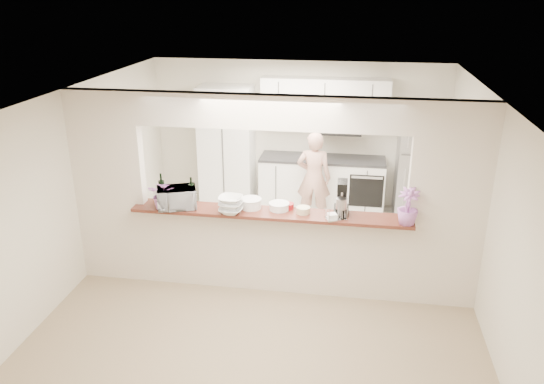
% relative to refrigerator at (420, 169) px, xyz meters
% --- Properties ---
extents(floor, '(6.00, 6.00, 0.00)m').
position_rel_refrigerator_xyz_m(floor, '(-2.05, -2.65, -0.85)').
color(floor, '#9D856A').
rests_on(floor, ground).
extents(tile_overlay, '(5.00, 2.90, 0.01)m').
position_rel_refrigerator_xyz_m(tile_overlay, '(-2.05, -1.10, -0.84)').
color(tile_overlay, beige).
rests_on(tile_overlay, floor).
extents(partition, '(5.00, 0.15, 2.50)m').
position_rel_refrigerator_xyz_m(partition, '(-2.05, -2.65, 0.63)').
color(partition, silver).
rests_on(partition, floor).
extents(bar_counter, '(3.40, 0.38, 1.09)m').
position_rel_refrigerator_xyz_m(bar_counter, '(-2.05, -2.65, -0.27)').
color(bar_counter, silver).
rests_on(bar_counter, floor).
extents(kitchen_cabinets, '(3.15, 0.62, 2.25)m').
position_rel_refrigerator_xyz_m(kitchen_cabinets, '(-2.24, 0.07, 0.12)').
color(kitchen_cabinets, white).
rests_on(kitchen_cabinets, floor).
extents(refrigerator, '(0.75, 0.70, 1.70)m').
position_rel_refrigerator_xyz_m(refrigerator, '(0.00, 0.00, 0.00)').
color(refrigerator, '#A1A1A5').
rests_on(refrigerator, floor).
extents(flower_left, '(0.35, 0.30, 0.37)m').
position_rel_refrigerator_xyz_m(flower_left, '(-3.35, -2.80, 0.42)').
color(flower_left, pink).
rests_on(flower_left, bar_counter).
extents(wine_bottle_a, '(0.07, 0.07, 0.37)m').
position_rel_refrigerator_xyz_m(wine_bottle_a, '(-3.45, -2.58, 0.38)').
color(wine_bottle_a, black).
rests_on(wine_bottle_a, bar_counter).
extents(wine_bottle_b, '(0.07, 0.07, 0.35)m').
position_rel_refrigerator_xyz_m(wine_bottle_b, '(-3.05, -2.62, 0.38)').
color(wine_bottle_b, black).
rests_on(wine_bottle_b, bar_counter).
extents(toaster_oven, '(0.55, 0.46, 0.26)m').
position_rel_refrigerator_xyz_m(toaster_oven, '(-3.20, -2.75, 0.37)').
color(toaster_oven, '#B7B6BB').
rests_on(toaster_oven, bar_counter).
extents(serving_bowls, '(0.31, 0.31, 0.21)m').
position_rel_refrigerator_xyz_m(serving_bowls, '(-2.51, -2.82, 0.34)').
color(serving_bowls, silver).
rests_on(serving_bowls, bar_counter).
extents(plate_stack_a, '(0.26, 0.26, 0.12)m').
position_rel_refrigerator_xyz_m(plate_stack_a, '(-2.30, -2.62, 0.30)').
color(plate_stack_a, white).
rests_on(plate_stack_a, bar_counter).
extents(plate_stack_b, '(0.25, 0.25, 0.09)m').
position_rel_refrigerator_xyz_m(plate_stack_b, '(-1.95, -2.62, 0.28)').
color(plate_stack_b, white).
rests_on(plate_stack_b, bar_counter).
extents(red_bowl, '(0.15, 0.15, 0.07)m').
position_rel_refrigerator_xyz_m(red_bowl, '(-1.85, -2.57, 0.27)').
color(red_bowl, maroon).
rests_on(red_bowl, bar_counter).
extents(tan_bowl, '(0.17, 0.17, 0.08)m').
position_rel_refrigerator_xyz_m(tan_bowl, '(-1.65, -2.68, 0.28)').
color(tan_bowl, beige).
rests_on(tan_bowl, bar_counter).
extents(utensil_caddy, '(0.27, 0.22, 0.22)m').
position_rel_refrigerator_xyz_m(utensil_caddy, '(-1.25, -2.80, 0.33)').
color(utensil_caddy, silver).
rests_on(utensil_caddy, bar_counter).
extents(stand_mixer, '(0.18, 0.28, 0.41)m').
position_rel_refrigerator_xyz_m(stand_mixer, '(-1.20, -2.59, 0.42)').
color(stand_mixer, black).
rests_on(stand_mixer, bar_counter).
extents(flower_right, '(0.30, 0.30, 0.43)m').
position_rel_refrigerator_xyz_m(flower_right, '(-0.45, -2.80, 0.46)').
color(flower_right, '#CF72D4').
rests_on(flower_right, bar_counter).
extents(person, '(0.57, 0.39, 1.52)m').
position_rel_refrigerator_xyz_m(person, '(-1.70, -0.49, -0.09)').
color(person, tan).
rests_on(person, floor).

